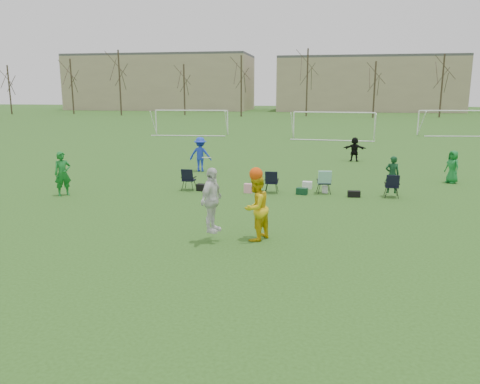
% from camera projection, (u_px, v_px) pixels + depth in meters
% --- Properties ---
extents(ground, '(260.00, 260.00, 0.00)m').
position_uv_depth(ground, '(203.00, 251.00, 12.86)').
color(ground, '#294C18').
rests_on(ground, ground).
extents(fielder_green_near, '(0.79, 0.79, 1.85)m').
position_uv_depth(fielder_green_near, '(63.00, 174.00, 19.47)').
color(fielder_green_near, '#136D23').
rests_on(fielder_green_near, ground).
extents(fielder_blue, '(1.21, 0.71, 1.86)m').
position_uv_depth(fielder_blue, '(200.00, 154.00, 25.39)').
color(fielder_blue, '#1A35C9').
rests_on(fielder_blue, ground).
extents(fielder_green_far, '(0.82, 0.91, 1.56)m').
position_uv_depth(fielder_green_far, '(452.00, 167.00, 22.16)').
color(fielder_green_far, '#14742C').
rests_on(fielder_green_far, ground).
extents(fielder_black, '(1.44, 0.59, 1.51)m').
position_uv_depth(fielder_black, '(354.00, 149.00, 29.06)').
color(fielder_black, black).
rests_on(fielder_black, ground).
extents(center_contest, '(2.11, 1.60, 2.51)m').
position_uv_depth(center_contest, '(238.00, 204.00, 13.48)').
color(center_contest, white).
rests_on(center_contest, ground).
extents(sideline_setup, '(9.26, 1.71, 1.70)m').
position_uv_depth(sideline_setup, '(308.00, 182.00, 19.89)').
color(sideline_setup, '#103D1E').
rests_on(sideline_setup, ground).
extents(goal_left, '(7.39, 0.76, 2.46)m').
position_uv_depth(goal_left, '(191.00, 115.00, 46.88)').
color(goal_left, white).
rests_on(goal_left, ground).
extents(goal_mid, '(7.40, 0.63, 2.46)m').
position_uv_depth(goal_mid, '(334.00, 118.00, 42.55)').
color(goal_mid, white).
rests_on(goal_mid, ground).
extents(goal_right, '(7.35, 1.14, 2.46)m').
position_uv_depth(goal_right, '(456.00, 116.00, 46.26)').
color(goal_right, white).
rests_on(goal_right, ground).
extents(tree_line, '(110.28, 3.28, 11.40)m').
position_uv_depth(tree_line, '(308.00, 86.00, 78.94)').
color(tree_line, '#382B21').
rests_on(tree_line, ground).
extents(building_row, '(126.00, 16.00, 13.00)m').
position_uv_depth(building_row, '(342.00, 83.00, 102.80)').
color(building_row, tan).
rests_on(building_row, ground).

